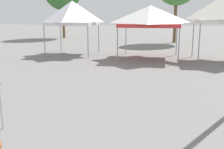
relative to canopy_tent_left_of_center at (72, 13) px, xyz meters
The scene contains 2 objects.
canopy_tent_left_of_center is the anchor object (origin of this frame).
canopy_tent_far_right 5.00m from the canopy_tent_left_of_center, ahead, with size 3.47×3.47×3.02m.
Camera 1 is at (1.26, -0.13, 2.47)m, focal length 43.99 mm.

